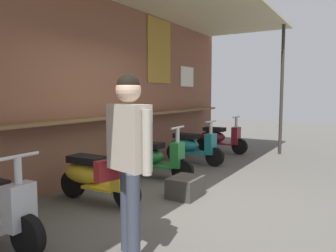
{
  "coord_description": "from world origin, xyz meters",
  "views": [
    {
      "loc": [
        -4.18,
        -2.16,
        1.53
      ],
      "look_at": [
        1.26,
        1.05,
        0.92
      ],
      "focal_mm": 35.34,
      "sensor_mm": 36.0,
      "label": 1
    }
  ],
  "objects_px": {
    "scooter_green": "(154,157)",
    "shopper_with_handbag": "(128,147)",
    "scooter_yellow": "(94,175)",
    "scooter_maroon": "(218,138)",
    "scooter_teal": "(191,146)",
    "merchandise_crate": "(185,187)"
  },
  "relations": [
    {
      "from": "scooter_maroon",
      "to": "shopper_with_handbag",
      "type": "distance_m",
      "value": 5.93
    },
    {
      "from": "scooter_yellow",
      "to": "merchandise_crate",
      "type": "bearing_deg",
      "value": 38.91
    },
    {
      "from": "scooter_yellow",
      "to": "merchandise_crate",
      "type": "height_order",
      "value": "scooter_yellow"
    },
    {
      "from": "scooter_teal",
      "to": "merchandise_crate",
      "type": "height_order",
      "value": "scooter_teal"
    },
    {
      "from": "scooter_yellow",
      "to": "shopper_with_handbag",
      "type": "bearing_deg",
      "value": -37.37
    },
    {
      "from": "scooter_yellow",
      "to": "scooter_green",
      "type": "relative_size",
      "value": 1.0
    },
    {
      "from": "scooter_yellow",
      "to": "scooter_maroon",
      "type": "height_order",
      "value": "same"
    },
    {
      "from": "scooter_yellow",
      "to": "scooter_teal",
      "type": "height_order",
      "value": "same"
    },
    {
      "from": "scooter_green",
      "to": "scooter_yellow",
      "type": "bearing_deg",
      "value": -92.46
    },
    {
      "from": "shopper_with_handbag",
      "to": "scooter_yellow",
      "type": "bearing_deg",
      "value": -111.29
    },
    {
      "from": "scooter_teal",
      "to": "shopper_with_handbag",
      "type": "relative_size",
      "value": 0.82
    },
    {
      "from": "scooter_green",
      "to": "scooter_teal",
      "type": "distance_m",
      "value": 1.51
    },
    {
      "from": "scooter_maroon",
      "to": "merchandise_crate",
      "type": "relative_size",
      "value": 2.69
    },
    {
      "from": "scooter_yellow",
      "to": "scooter_teal",
      "type": "distance_m",
      "value": 3.07
    },
    {
      "from": "scooter_yellow",
      "to": "merchandise_crate",
      "type": "relative_size",
      "value": 2.68
    },
    {
      "from": "scooter_green",
      "to": "shopper_with_handbag",
      "type": "relative_size",
      "value": 0.82
    },
    {
      "from": "scooter_maroon",
      "to": "shopper_with_handbag",
      "type": "bearing_deg",
      "value": -74.7
    },
    {
      "from": "shopper_with_handbag",
      "to": "merchandise_crate",
      "type": "relative_size",
      "value": 3.28
    },
    {
      "from": "scooter_green",
      "to": "scooter_maroon",
      "type": "distance_m",
      "value": 3.12
    },
    {
      "from": "scooter_maroon",
      "to": "merchandise_crate",
      "type": "xyz_separation_m",
      "value": [
        -3.83,
        -1.02,
        -0.24
      ]
    },
    {
      "from": "scooter_green",
      "to": "shopper_with_handbag",
      "type": "bearing_deg",
      "value": -63.93
    },
    {
      "from": "scooter_yellow",
      "to": "shopper_with_handbag",
      "type": "height_order",
      "value": "shopper_with_handbag"
    }
  ]
}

